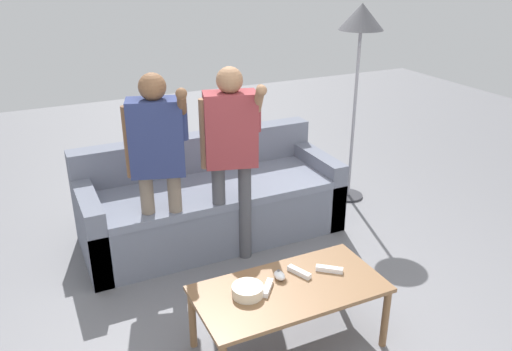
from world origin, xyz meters
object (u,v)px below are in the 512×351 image
snack_bowl (248,291)px  game_remote_wand_far (329,269)px  floor_lamp (361,29)px  player_center (231,144)px  couch (210,202)px  player_left (158,153)px  coffee_table (290,294)px  game_remote_wand_near (268,288)px  game_remote_nunchuk (279,275)px  game_remote_wand_spare (299,272)px

snack_bowl → game_remote_wand_far: bearing=0.4°
floor_lamp → player_center: floor_lamp is taller
couch → player_left: 0.88m
coffee_table → player_left: 1.32m
game_remote_wand_near → game_remote_wand_far: 0.42m
couch → coffee_table: (-0.07, -1.48, 0.08)m
couch → game_remote_wand_near: (-0.20, -1.45, 0.15)m
game_remote_nunchuk → player_left: player_left is taller
player_left → game_remote_wand_spare: player_left is taller
couch → player_center: bearing=-87.9°
game_remote_nunchuk → game_remote_wand_far: size_ratio=0.60×
coffee_table → snack_bowl: (-0.25, 0.04, 0.08)m
floor_lamp → game_remote_wand_spare: (-1.41, -1.48, -1.14)m
snack_bowl → game_remote_nunchuk: snack_bowl is taller
snack_bowl → game_remote_wand_far: (0.54, 0.00, -0.01)m
game_remote_wand_near → game_remote_wand_spare: 0.25m
floor_lamp → game_remote_wand_far: 2.27m
snack_bowl → game_remote_wand_spare: bearing=8.7°
snack_bowl → player_center: (0.34, 1.01, 0.48)m
couch → game_remote_wand_spare: couch is taller
player_center → game_remote_wand_far: bearing=-78.6°
snack_bowl → floor_lamp: 2.60m
snack_bowl → game_remote_wand_spare: size_ratio=1.11×
game_remote_wand_spare → player_center: bearing=91.5°
game_remote_wand_near → game_remote_wand_far: (0.42, 0.01, -0.00)m
player_left → couch: bearing=36.1°
player_center → game_remote_wand_far: size_ratio=10.03×
couch → floor_lamp: 1.94m
coffee_table → game_remote_wand_near: size_ratio=7.72×
couch → game_remote_nunchuk: couch is taller
coffee_table → snack_bowl: size_ratio=6.15×
player_center → game_remote_wand_far: 1.14m
coffee_table → player_center: (0.09, 1.05, 0.56)m
snack_bowl → game_remote_wand_near: (0.12, -0.00, -0.01)m
coffee_table → snack_bowl: snack_bowl is taller
coffee_table → game_remote_wand_spare: game_remote_wand_spare is taller
coffee_table → game_remote_nunchuk: (-0.02, 0.10, 0.07)m
snack_bowl → game_remote_nunchuk: bearing=15.0°
couch → coffee_table: 1.49m
player_center → game_remote_wand_far: (0.20, -1.01, -0.50)m
floor_lamp → snack_bowl: bearing=-139.0°
game_remote_wand_spare → game_remote_wand_near: bearing=-166.0°
player_center → coffee_table: bearing=-94.8°
couch → game_remote_wand_spare: size_ratio=12.98×
floor_lamp → game_remote_wand_near: (-1.65, -1.54, -1.14)m
floor_lamp → player_center: size_ratio=1.21×
game_remote_wand_far → game_remote_wand_spare: bearing=163.8°
coffee_table → game_remote_wand_far: size_ratio=7.42×
game_remote_wand_near → snack_bowl: bearing=177.7°
coffee_table → player_left: (-0.42, 1.12, 0.56)m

